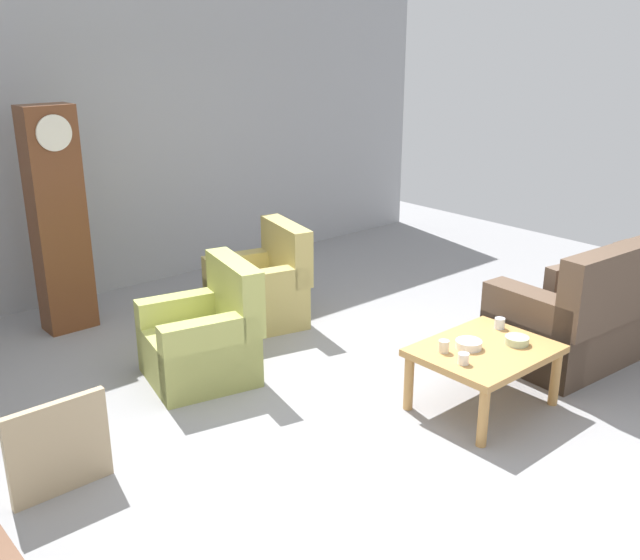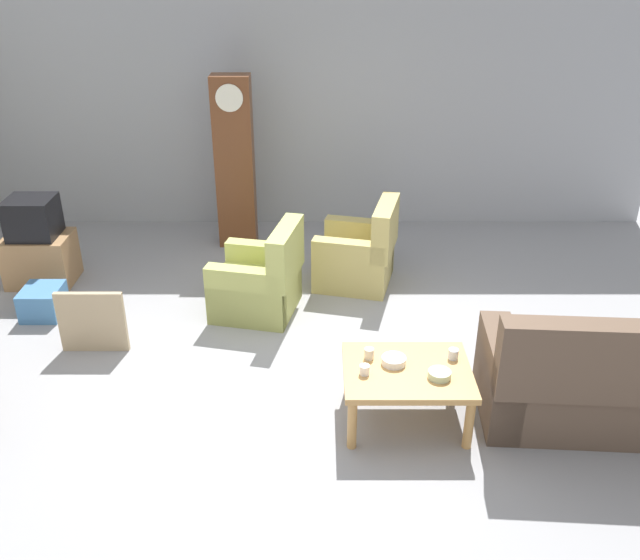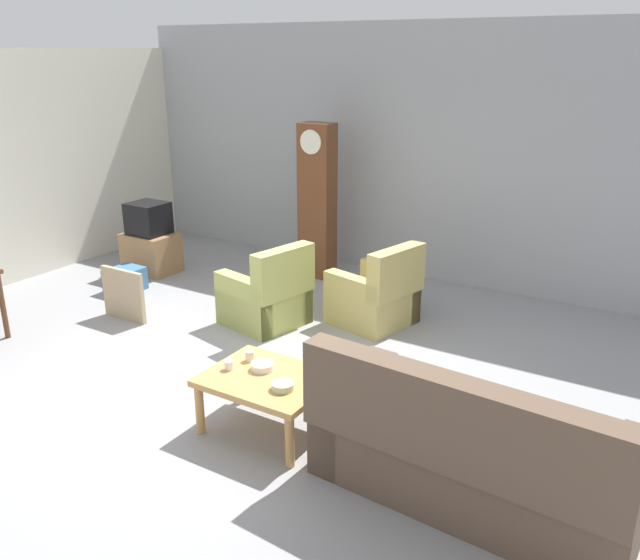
{
  "view_description": "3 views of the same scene",
  "coord_description": "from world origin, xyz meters",
  "px_view_note": "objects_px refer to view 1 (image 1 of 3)",
  "views": [
    {
      "loc": [
        -3.2,
        -3.26,
        2.56
      ],
      "look_at": [
        0.08,
        0.51,
        0.83
      ],
      "focal_mm": 40.12,
      "sensor_mm": 36.0,
      "label": 1
    },
    {
      "loc": [
        0.04,
        -4.8,
        3.38
      ],
      "look_at": [
        0.02,
        0.48,
        0.69
      ],
      "focal_mm": 38.31,
      "sensor_mm": 36.0,
      "label": 2
    },
    {
      "loc": [
        3.42,
        -4.19,
        2.86
      ],
      "look_at": [
        0.39,
        0.74,
        0.81
      ],
      "focal_mm": 36.65,
      "sensor_mm": 36.0,
      "label": 3
    }
  ],
  "objects_px": {
    "cup_blue_rimmed": "(500,323)",
    "cup_cream_tall": "(444,346)",
    "cup_white_porcelain": "(463,359)",
    "bowl_white_stacked": "(469,344)",
    "coffee_table_wood": "(484,356)",
    "framed_picture_leaning": "(59,448)",
    "grandfather_clock": "(58,221)",
    "armchair_olive_near": "(204,341)",
    "couch_floral": "(607,309)",
    "armchair_olive_far": "(260,291)",
    "bowl_shallow_green": "(517,340)"
  },
  "relations": [
    {
      "from": "armchair_olive_far",
      "to": "framed_picture_leaning",
      "type": "xyz_separation_m",
      "value": [
        -2.45,
        -1.35,
        -0.01
      ]
    },
    {
      "from": "armchair_olive_near",
      "to": "coffee_table_wood",
      "type": "distance_m",
      "value": 2.12
    },
    {
      "from": "framed_picture_leaning",
      "to": "cup_cream_tall",
      "type": "xyz_separation_m",
      "value": [
        2.41,
        -0.84,
        0.22
      ]
    },
    {
      "from": "grandfather_clock",
      "to": "bowl_shallow_green",
      "type": "distance_m",
      "value": 4.0
    },
    {
      "from": "cup_white_porcelain",
      "to": "coffee_table_wood",
      "type": "bearing_deg",
      "value": 10.93
    },
    {
      "from": "cup_white_porcelain",
      "to": "bowl_white_stacked",
      "type": "bearing_deg",
      "value": 30.36
    },
    {
      "from": "grandfather_clock",
      "to": "cup_white_porcelain",
      "type": "xyz_separation_m",
      "value": [
        1.32,
        -3.45,
        -0.5
      ]
    },
    {
      "from": "bowl_white_stacked",
      "to": "bowl_shallow_green",
      "type": "xyz_separation_m",
      "value": [
        0.32,
        -0.18,
        -0.0
      ]
    },
    {
      "from": "bowl_white_stacked",
      "to": "grandfather_clock",
      "type": "bearing_deg",
      "value": 114.98
    },
    {
      "from": "armchair_olive_far",
      "to": "cup_cream_tall",
      "type": "height_order",
      "value": "armchair_olive_far"
    },
    {
      "from": "armchair_olive_far",
      "to": "bowl_shallow_green",
      "type": "distance_m",
      "value": 2.5
    },
    {
      "from": "cup_blue_rimmed",
      "to": "bowl_white_stacked",
      "type": "bearing_deg",
      "value": -171.15
    },
    {
      "from": "grandfather_clock",
      "to": "cup_cream_tall",
      "type": "distance_m",
      "value": 3.56
    },
    {
      "from": "coffee_table_wood",
      "to": "grandfather_clock",
      "type": "height_order",
      "value": "grandfather_clock"
    },
    {
      "from": "armchair_olive_near",
      "to": "bowl_shallow_green",
      "type": "distance_m",
      "value": 2.35
    },
    {
      "from": "armchair_olive_far",
      "to": "bowl_white_stacked",
      "type": "xyz_separation_m",
      "value": [
        0.14,
        -2.27,
        0.19
      ]
    },
    {
      "from": "bowl_shallow_green",
      "to": "bowl_white_stacked",
      "type": "bearing_deg",
      "value": 150.57
    },
    {
      "from": "armchair_olive_near",
      "to": "cup_blue_rimmed",
      "type": "distance_m",
      "value": 2.26
    },
    {
      "from": "armchair_olive_near",
      "to": "grandfather_clock",
      "type": "height_order",
      "value": "grandfather_clock"
    },
    {
      "from": "coffee_table_wood",
      "to": "bowl_shallow_green",
      "type": "relative_size",
      "value": 5.64
    },
    {
      "from": "coffee_table_wood",
      "to": "bowl_white_stacked",
      "type": "bearing_deg",
      "value": 143.8
    },
    {
      "from": "coffee_table_wood",
      "to": "bowl_shallow_green",
      "type": "bearing_deg",
      "value": -26.11
    },
    {
      "from": "cup_cream_tall",
      "to": "coffee_table_wood",
      "type": "bearing_deg",
      "value": -27.4
    },
    {
      "from": "coffee_table_wood",
      "to": "framed_picture_leaning",
      "type": "distance_m",
      "value": 2.87
    },
    {
      "from": "cup_white_porcelain",
      "to": "cup_blue_rimmed",
      "type": "bearing_deg",
      "value": 16.6
    },
    {
      "from": "grandfather_clock",
      "to": "bowl_white_stacked",
      "type": "bearing_deg",
      "value": -65.02
    },
    {
      "from": "armchair_olive_near",
      "to": "framed_picture_leaning",
      "type": "distance_m",
      "value": 1.61
    },
    {
      "from": "cup_white_porcelain",
      "to": "bowl_white_stacked",
      "type": "xyz_separation_m",
      "value": [
        0.23,
        0.13,
        -0.01
      ]
    },
    {
      "from": "grandfather_clock",
      "to": "cup_white_porcelain",
      "type": "bearing_deg",
      "value": -69.13
    },
    {
      "from": "grandfather_clock",
      "to": "framed_picture_leaning",
      "type": "relative_size",
      "value": 3.34
    },
    {
      "from": "armchair_olive_far",
      "to": "grandfather_clock",
      "type": "height_order",
      "value": "grandfather_clock"
    },
    {
      "from": "grandfather_clock",
      "to": "cup_white_porcelain",
      "type": "relative_size",
      "value": 26.53
    },
    {
      "from": "couch_floral",
      "to": "cup_cream_tall",
      "type": "height_order",
      "value": "couch_floral"
    },
    {
      "from": "cup_blue_rimmed",
      "to": "cup_cream_tall",
      "type": "distance_m",
      "value": 0.65
    },
    {
      "from": "coffee_table_wood",
      "to": "bowl_shallow_green",
      "type": "xyz_separation_m",
      "value": [
        0.22,
        -0.11,
        0.1
      ]
    },
    {
      "from": "cup_blue_rimmed",
      "to": "coffee_table_wood",
      "type": "bearing_deg",
      "value": -158.59
    },
    {
      "from": "cup_blue_rimmed",
      "to": "bowl_shallow_green",
      "type": "bearing_deg",
      "value": -119.88
    },
    {
      "from": "armchair_olive_near",
      "to": "cup_cream_tall",
      "type": "relative_size",
      "value": 10.84
    },
    {
      "from": "cup_white_porcelain",
      "to": "cup_blue_rimmed",
      "type": "distance_m",
      "value": 0.72
    },
    {
      "from": "armchair_olive_near",
      "to": "coffee_table_wood",
      "type": "xyz_separation_m",
      "value": [
        1.25,
        -1.71,
        0.09
      ]
    },
    {
      "from": "coffee_table_wood",
      "to": "cup_blue_rimmed",
      "type": "height_order",
      "value": "cup_blue_rimmed"
    },
    {
      "from": "couch_floral",
      "to": "armchair_olive_far",
      "type": "bearing_deg",
      "value": 128.35
    },
    {
      "from": "framed_picture_leaning",
      "to": "armchair_olive_near",
      "type": "bearing_deg",
      "value": 26.67
    },
    {
      "from": "grandfather_clock",
      "to": "cup_cream_tall",
      "type": "bearing_deg",
      "value": -67.21
    },
    {
      "from": "couch_floral",
      "to": "cup_blue_rimmed",
      "type": "relative_size",
      "value": 26.52
    },
    {
      "from": "armchair_olive_far",
      "to": "cup_cream_tall",
      "type": "relative_size",
      "value": 10.98
    },
    {
      "from": "couch_floral",
      "to": "bowl_shallow_green",
      "type": "distance_m",
      "value": 1.43
    },
    {
      "from": "coffee_table_wood",
      "to": "framed_picture_leaning",
      "type": "bearing_deg",
      "value": 159.81
    },
    {
      "from": "couch_floral",
      "to": "armchair_olive_near",
      "type": "height_order",
      "value": "couch_floral"
    },
    {
      "from": "couch_floral",
      "to": "cup_white_porcelain",
      "type": "bearing_deg",
      "value": -179.4
    }
  ]
}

